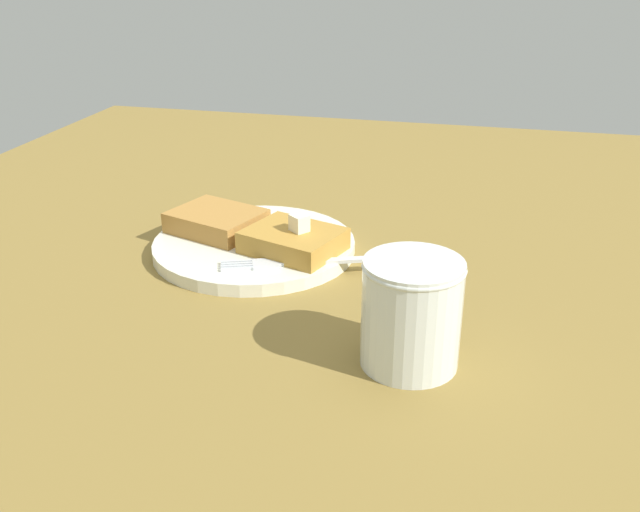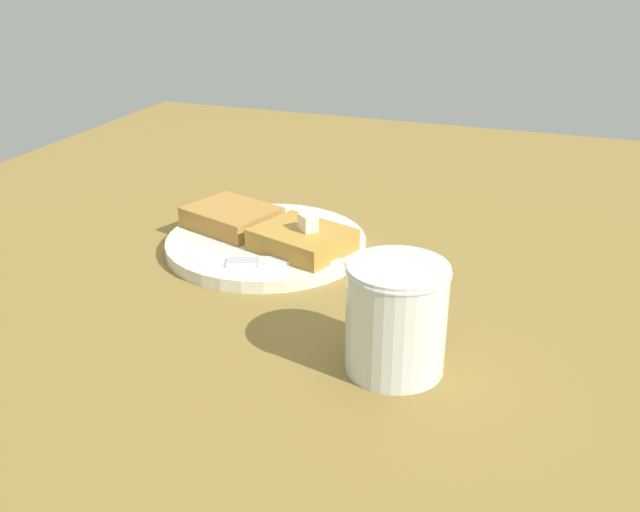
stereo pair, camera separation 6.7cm
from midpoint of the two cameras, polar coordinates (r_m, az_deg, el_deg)
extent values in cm
cube|color=olive|center=(80.87, 4.47, -0.11)|extent=(120.16, 120.16, 2.66)
cylinder|color=silver|center=(79.09, -1.92, 0.97)|extent=(22.16, 22.16, 1.36)
torus|color=brown|center=(78.98, -1.92, 1.16)|extent=(22.16, 22.16, 0.80)
cube|color=#B28233|center=(75.31, 1.10, 1.27)|extent=(11.50, 10.35, 2.32)
cube|color=#AC7937|center=(81.68, -4.74, 3.07)|extent=(11.50, 10.35, 2.32)
cube|color=#F8EBC7|center=(74.37, 1.61, 2.65)|extent=(2.36, 2.33, 1.76)
cube|color=silver|center=(72.72, 3.80, -0.50)|extent=(9.67, 4.37, 0.36)
cube|color=silver|center=(72.52, -1.25, -0.52)|extent=(3.40, 3.05, 0.36)
cube|color=silver|center=(71.87, -3.65, -0.81)|extent=(3.11, 1.43, 0.36)
cube|color=silver|center=(72.37, -3.63, -0.62)|extent=(3.11, 1.43, 0.36)
cube|color=silver|center=(72.87, -3.61, -0.44)|extent=(3.11, 1.43, 0.36)
cube|color=silver|center=(73.37, -3.59, -0.26)|extent=(3.11, 1.43, 0.36)
cylinder|color=#391A0A|center=(57.08, 9.43, -5.75)|extent=(7.33, 7.33, 7.37)
cylinder|color=silver|center=(56.66, 9.49, -5.00)|extent=(7.97, 7.97, 9.07)
torus|color=silver|center=(54.80, 9.78, -1.27)|extent=(8.15, 8.15, 0.50)
camera|label=1|loc=(0.03, -87.14, 1.29)|focal=40.00mm
camera|label=2|loc=(0.03, 92.86, -1.29)|focal=40.00mm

